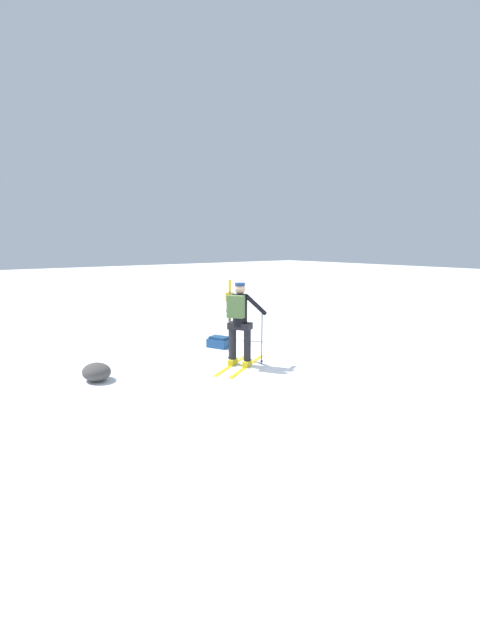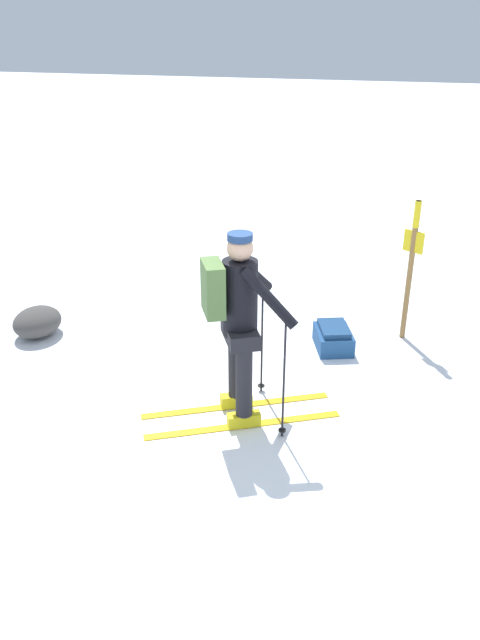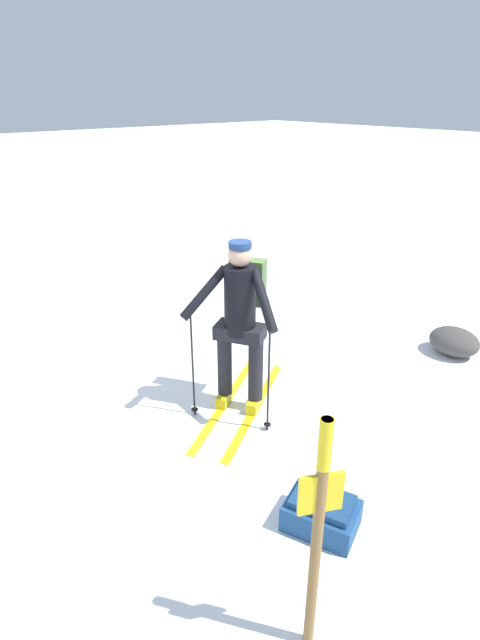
{
  "view_description": "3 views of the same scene",
  "coord_description": "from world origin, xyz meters",
  "views": [
    {
      "loc": [
        -6.74,
        5.41,
        2.6
      ],
      "look_at": [
        0.27,
        0.01,
        0.99
      ],
      "focal_mm": 24.0,
      "sensor_mm": 36.0,
      "label": 1
    },
    {
      "loc": [
        -4.39,
        -1.5,
        3.31
      ],
      "look_at": [
        0.27,
        0.01,
        0.99
      ],
      "focal_mm": 35.0,
      "sensor_mm": 36.0,
      "label": 2
    },
    {
      "loc": [
        3.61,
        -2.86,
        3.02
      ],
      "look_at": [
        0.27,
        0.01,
        0.99
      ],
      "focal_mm": 28.0,
      "sensor_mm": 36.0,
      "label": 3
    }
  ],
  "objects": [
    {
      "name": "dropped_backpack",
      "position": [
        1.89,
        -0.57,
        0.13
      ],
      "size": [
        0.63,
        0.55,
        0.28
      ],
      "color": "navy",
      "rests_on": "ground_plane"
    },
    {
      "name": "rock_boulder",
      "position": [
        1.15,
        2.8,
        0.17
      ],
      "size": [
        0.61,
        0.52,
        0.34
      ],
      "primitive_type": "ellipsoid",
      "color": "#474442",
      "rests_on": "ground_plane"
    },
    {
      "name": "skier",
      "position": [
        0.26,
        0.03,
        1.02
      ],
      "size": [
        1.28,
        1.79,
        1.78
      ],
      "color": "gold",
      "rests_on": "ground_plane"
    },
    {
      "name": "trail_marker",
      "position": [
        2.42,
        -1.3,
        0.98
      ],
      "size": [
        0.13,
        0.22,
        1.62
      ],
      "color": "olive",
      "rests_on": "ground_plane"
    },
    {
      "name": "ground_plane",
      "position": [
        0.0,
        0.0,
        0.0
      ],
      "size": [
        80.0,
        80.0,
        0.0
      ],
      "primitive_type": "plane",
      "color": "white"
    }
  ]
}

